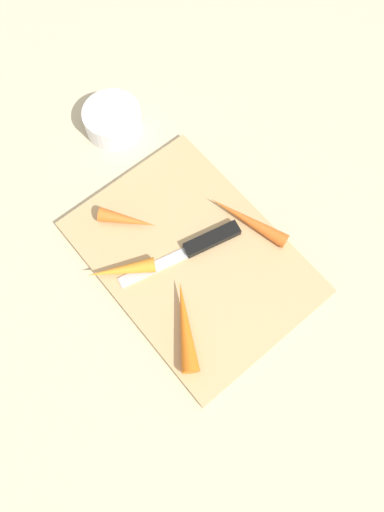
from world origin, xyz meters
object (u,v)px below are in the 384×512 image
Objects in this scene: carrot_longest at (247,220)px; small_bowl at (113,120)px; carrot_long at (185,325)px; cutting_board at (192,257)px; carrot_short at (121,270)px; carrot_shortest at (128,220)px; knife at (204,243)px.

small_bowl is at bearing -7.70° from carrot_longest.
carrot_long reaches higher than carrot_longest.
cutting_board is 2.73× the size of carrot_long.
carrot_longest is 1.39× the size of small_bowl.
carrot_long reaches higher than carrot_short.
carrot_short is 0.74× the size of carrot_longest.
carrot_short is (-0.05, -0.10, 0.02)m from cutting_board.
cutting_board is at bearing -10.93° from small_bowl.
cutting_board is 3.98× the size of carrot_shortest.
carrot_longest reaches higher than knife.
carrot_long reaches higher than cutting_board.
carrot_long reaches higher than knife.
carrot_shortest is 0.90× the size of carrot_short.
carrot_short is 0.21m from carrot_longest.
cutting_board is 0.28m from small_bowl.
cutting_board is 0.11m from carrot_long.
carrot_shortest is 0.67× the size of carrot_longest.
carrot_shortest is at bearing -29.32° from small_bowl.
small_bowl is (-0.23, 0.15, -0.00)m from carrot_short.
carrot_short is (-0.04, -0.12, 0.01)m from knife.
cutting_board is 0.10m from carrot_longest.
carrot_long is at bearing 129.14° from carrot_short.
carrot_long is at bearing -20.40° from small_bowl.
carrot_short is at bearing -115.47° from cutting_board.
carrot_long is at bearing -44.71° from cutting_board.
small_bowl is (-0.27, 0.03, 0.00)m from knife.
carrot_longest is at bearing -178.18° from knife.
carrot_longest is at bearing -37.06° from carrot_long.
carrot_short is 0.77× the size of carrot_long.
knife is at bearing -169.27° from carrot_short.
carrot_short is at bearing -81.62° from carrot_shortest.
carrot_short reaches higher than cutting_board.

